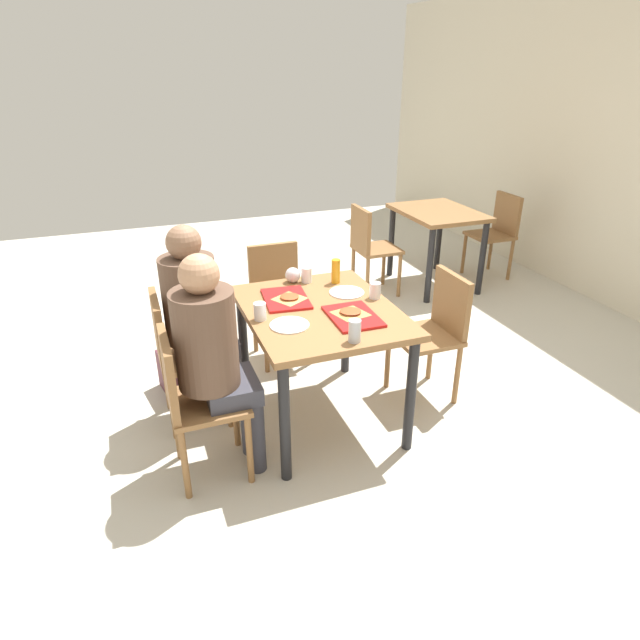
% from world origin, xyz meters
% --- Properties ---
extents(ground_plane, '(10.00, 10.00, 0.02)m').
position_xyz_m(ground_plane, '(0.00, 0.00, -0.01)').
color(ground_plane, beige).
extents(main_table, '(1.07, 0.87, 0.77)m').
position_xyz_m(main_table, '(0.00, 0.00, 0.67)').
color(main_table, olive).
rests_on(main_table, ground_plane).
extents(chair_near_left, '(0.40, 0.40, 0.87)m').
position_xyz_m(chair_near_left, '(-0.27, -0.82, 0.51)').
color(chair_near_left, olive).
rests_on(chair_near_left, ground_plane).
extents(chair_near_right, '(0.40, 0.40, 0.87)m').
position_xyz_m(chair_near_right, '(0.27, -0.82, 0.51)').
color(chair_near_right, olive).
rests_on(chair_near_right, ground_plane).
extents(chair_far_side, '(0.40, 0.40, 0.87)m').
position_xyz_m(chair_far_side, '(0.00, 0.82, 0.51)').
color(chair_far_side, olive).
rests_on(chair_far_side, ground_plane).
extents(chair_left_end, '(0.40, 0.40, 0.87)m').
position_xyz_m(chair_left_end, '(-0.92, 0.00, 0.51)').
color(chair_left_end, olive).
rests_on(chair_left_end, ground_plane).
extents(person_in_red, '(0.32, 0.42, 1.28)m').
position_xyz_m(person_in_red, '(-0.27, -0.68, 0.76)').
color(person_in_red, '#383842').
rests_on(person_in_red, ground_plane).
extents(person_in_brown_jacket, '(0.32, 0.42, 1.28)m').
position_xyz_m(person_in_brown_jacket, '(0.27, -0.68, 0.76)').
color(person_in_brown_jacket, '#383842').
rests_on(person_in_brown_jacket, ground_plane).
extents(tray_red_near, '(0.39, 0.30, 0.02)m').
position_xyz_m(tray_red_near, '(-0.19, -0.15, 0.78)').
color(tray_red_near, red).
rests_on(tray_red_near, main_table).
extents(tray_red_far, '(0.37, 0.27, 0.02)m').
position_xyz_m(tray_red_far, '(0.19, 0.13, 0.78)').
color(tray_red_far, red).
rests_on(tray_red_far, main_table).
extents(paper_plate_center, '(0.22, 0.22, 0.01)m').
position_xyz_m(paper_plate_center, '(-0.16, 0.24, 0.78)').
color(paper_plate_center, white).
rests_on(paper_plate_center, main_table).
extents(paper_plate_near_edge, '(0.22, 0.22, 0.01)m').
position_xyz_m(paper_plate_near_edge, '(0.16, -0.24, 0.78)').
color(paper_plate_near_edge, white).
rests_on(paper_plate_near_edge, main_table).
extents(pizza_slice_a, '(0.21, 0.20, 0.02)m').
position_xyz_m(pizza_slice_a, '(-0.16, -0.14, 0.80)').
color(pizza_slice_a, tan).
rests_on(pizza_slice_a, tray_red_near).
extents(pizza_slice_b, '(0.23, 0.24, 0.02)m').
position_xyz_m(pizza_slice_b, '(0.16, 0.13, 0.80)').
color(pizza_slice_b, '#C68C47').
rests_on(pizza_slice_b, tray_red_far).
extents(plastic_cup_a, '(0.07, 0.07, 0.10)m').
position_xyz_m(plastic_cup_a, '(-0.03, 0.37, 0.82)').
color(plastic_cup_a, white).
rests_on(plastic_cup_a, main_table).
extents(plastic_cup_b, '(0.07, 0.07, 0.10)m').
position_xyz_m(plastic_cup_b, '(0.03, -0.37, 0.82)').
color(plastic_cup_b, white).
rests_on(plastic_cup_b, main_table).
extents(plastic_cup_c, '(0.07, 0.07, 0.10)m').
position_xyz_m(plastic_cup_c, '(-0.43, 0.07, 0.82)').
color(plastic_cup_c, white).
rests_on(plastic_cup_c, main_table).
extents(soda_can, '(0.07, 0.07, 0.12)m').
position_xyz_m(soda_can, '(0.46, 0.02, 0.83)').
color(soda_can, '#B7BCC6').
rests_on(soda_can, main_table).
extents(condiment_bottle, '(0.06, 0.06, 0.16)m').
position_xyz_m(condiment_bottle, '(-0.35, 0.24, 0.85)').
color(condiment_bottle, orange).
rests_on(condiment_bottle, main_table).
extents(foil_bundle, '(0.10, 0.10, 0.10)m').
position_xyz_m(foil_bundle, '(-0.46, -0.02, 0.82)').
color(foil_bundle, silver).
rests_on(foil_bundle, main_table).
extents(handbag, '(0.34, 0.22, 0.28)m').
position_xyz_m(handbag, '(-0.62, -0.84, 0.14)').
color(handbag, '#592D38').
rests_on(handbag, ground_plane).
extents(background_table, '(0.90, 0.70, 0.77)m').
position_xyz_m(background_table, '(-1.77, 1.90, 0.64)').
color(background_table, olive).
rests_on(background_table, ground_plane).
extents(background_chair_near, '(0.40, 0.40, 0.87)m').
position_xyz_m(background_chair_near, '(-1.77, 1.16, 0.51)').
color(background_chair_near, olive).
rests_on(background_chair_near, ground_plane).
extents(background_chair_far, '(0.40, 0.40, 0.87)m').
position_xyz_m(background_chair_far, '(-1.77, 2.63, 0.51)').
color(background_chair_far, olive).
rests_on(background_chair_far, ground_plane).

